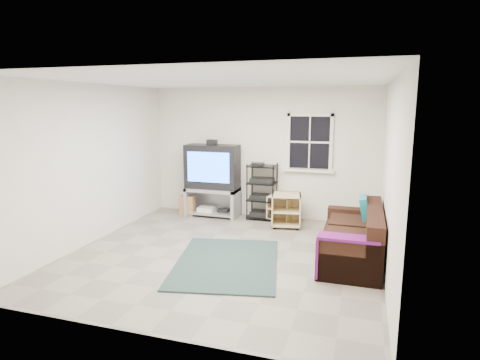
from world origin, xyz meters
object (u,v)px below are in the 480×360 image
(av_rack, at_px, (262,195))
(side_table_left, at_px, (286,209))
(tv_unit, at_px, (213,174))
(sofa, at_px, (354,240))
(side_table_right, at_px, (283,206))

(av_rack, distance_m, side_table_left, 0.66)
(av_rack, bearing_deg, side_table_left, -30.44)
(tv_unit, xyz_separation_m, side_table_left, (1.58, -0.26, -0.53))
(tv_unit, distance_m, sofa, 3.34)
(av_rack, bearing_deg, tv_unit, -176.39)
(tv_unit, bearing_deg, side_table_right, 2.48)
(side_table_left, relative_size, sofa, 0.33)
(tv_unit, bearing_deg, sofa, -29.94)
(sofa, bearing_deg, av_rack, 136.94)
(av_rack, bearing_deg, sofa, -43.06)
(tv_unit, relative_size, av_rack, 1.40)
(side_table_right, bearing_deg, side_table_left, -67.70)
(av_rack, xyz_separation_m, side_table_left, (0.56, -0.33, -0.16))
(av_rack, xyz_separation_m, sofa, (1.83, -1.71, -0.19))
(tv_unit, relative_size, sofa, 0.84)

